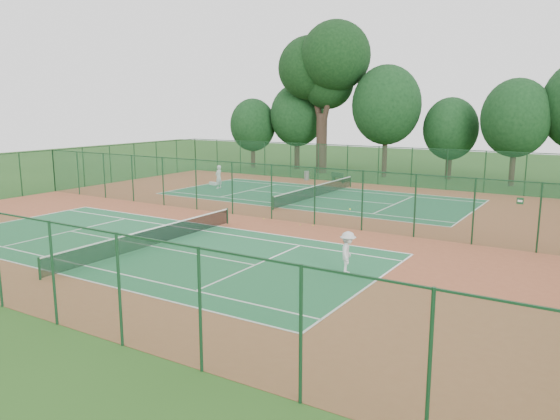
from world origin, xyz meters
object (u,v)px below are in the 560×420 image
object	(u,v)px
trash_bin	(307,176)
bench	(338,177)
player_near	(348,253)
kit_bag	(213,184)
big_tree	(324,67)
player_far	(219,177)

from	to	relation	value
trash_bin	bench	distance (m)	3.20
player_near	kit_bag	size ratio (longest dim) A/B	2.50
player_near	big_tree	world-z (taller)	big_tree
player_near	player_far	xyz separation A→B (m)	(-19.82, 16.53, 0.08)
player_near	bench	distance (m)	28.57
player_near	trash_bin	size ratio (longest dim) A/B	2.11
big_tree	player_near	bearing A→B (deg)	-61.09
kit_bag	big_tree	world-z (taller)	big_tree
player_far	kit_bag	distance (m)	2.35
player_near	big_tree	bearing A→B (deg)	8.51
player_far	kit_bag	world-z (taller)	player_far
player_far	bench	distance (m)	11.50
player_near	bench	world-z (taller)	player_near
player_near	trash_bin	distance (m)	29.80
bench	big_tree	xyz separation A→B (m)	(-4.60, 5.81, 10.55)
bench	kit_bag	bearing A→B (deg)	-123.73
player_far	player_near	bearing A→B (deg)	47.28
bench	big_tree	size ratio (longest dim) A/B	0.10
kit_bag	trash_bin	bearing A→B (deg)	61.66
player_near	kit_bag	bearing A→B (deg)	29.91
player_near	kit_bag	xyz separation A→B (m)	(-21.53, 17.87, -0.80)
bench	kit_bag	world-z (taller)	bench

